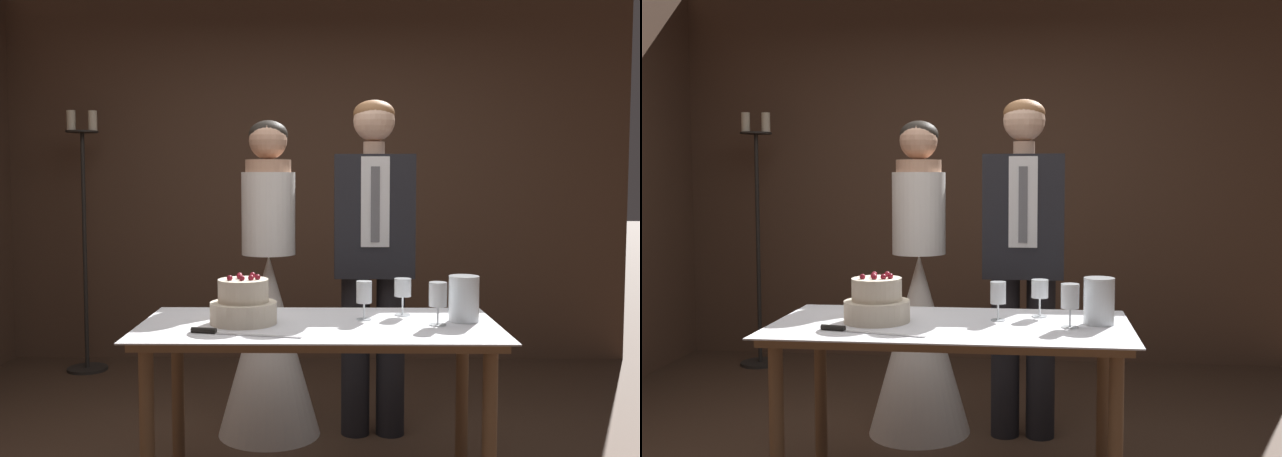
{
  "view_description": "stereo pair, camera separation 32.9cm",
  "coord_description": "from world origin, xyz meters",
  "views": [
    {
      "loc": [
        0.14,
        -2.94,
        1.35
      ],
      "look_at": [
        0.1,
        0.35,
        1.12
      ],
      "focal_mm": 40.0,
      "sensor_mm": 36.0,
      "label": 1
    },
    {
      "loc": [
        0.47,
        -2.91,
        1.35
      ],
      "look_at": [
        0.1,
        0.35,
        1.12
      ],
      "focal_mm": 40.0,
      "sensor_mm": 36.0,
      "label": 2
    }
  ],
  "objects": [
    {
      "name": "hurricane_candle",
      "position": [
        0.7,
        -0.0,
        0.85
      ],
      "size": [
        0.13,
        0.13,
        0.19
      ],
      "color": "silver",
      "rests_on": "cake_table"
    },
    {
      "name": "cake_knife",
      "position": [
        -0.26,
        -0.26,
        0.77
      ],
      "size": [
        0.43,
        0.11,
        0.02
      ],
      "rotation": [
        0.0,
        0.0,
        -0.21
      ],
      "color": "silver",
      "rests_on": "cake_table"
    },
    {
      "name": "wine_glass_far",
      "position": [
        0.58,
        -0.08,
        0.88
      ],
      "size": [
        0.07,
        0.07,
        0.18
      ],
      "color": "silver",
      "rests_on": "cake_table"
    },
    {
      "name": "groom",
      "position": [
        0.38,
        0.76,
        1.0
      ],
      "size": [
        0.41,
        0.25,
        1.76
      ],
      "color": "black",
      "rests_on": "ground_plane"
    },
    {
      "name": "wine_glass_middle",
      "position": [
        0.29,
        0.02,
        0.87
      ],
      "size": [
        0.07,
        0.07,
        0.16
      ],
      "color": "silver",
      "rests_on": "cake_table"
    },
    {
      "name": "wall_back",
      "position": [
        0.0,
        2.42,
        1.39
      ],
      "size": [
        4.71,
        0.12,
        2.78
      ],
      "primitive_type": "cube",
      "color": "#513828",
      "rests_on": "ground_plane"
    },
    {
      "name": "cake_table",
      "position": [
        0.1,
        -0.05,
        0.67
      ],
      "size": [
        1.46,
        0.73,
        0.76
      ],
      "color": "brown",
      "rests_on": "ground_plane"
    },
    {
      "name": "tiered_cake",
      "position": [
        -0.21,
        -0.05,
        0.84
      ],
      "size": [
        0.27,
        0.27,
        0.2
      ],
      "color": "beige",
      "rests_on": "cake_table"
    },
    {
      "name": "bride",
      "position": [
        -0.17,
        0.76,
        0.61
      ],
      "size": [
        0.54,
        0.54,
        1.65
      ],
      "color": "white",
      "rests_on": "ground_plane"
    },
    {
      "name": "candle_stand",
      "position": [
        -1.57,
        2.0,
        0.86
      ],
      "size": [
        0.28,
        0.28,
        1.82
      ],
      "color": "black",
      "rests_on": "ground_plane"
    },
    {
      "name": "wine_glass_near",
      "position": [
        0.46,
        0.13,
        0.87
      ],
      "size": [
        0.07,
        0.07,
        0.16
      ],
      "color": "silver",
      "rests_on": "cake_table"
    }
  ]
}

